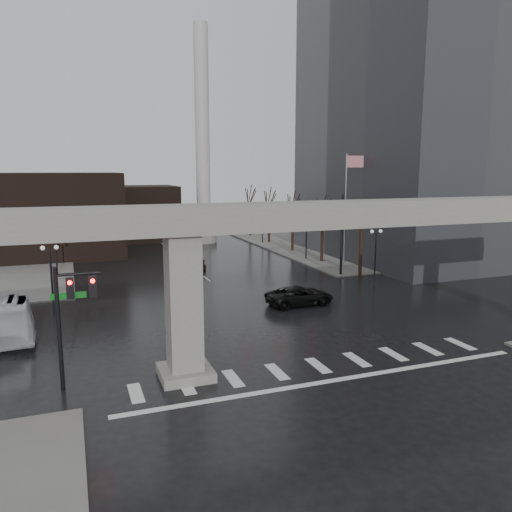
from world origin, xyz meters
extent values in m
plane|color=black|center=(0.00, 0.00, 0.00)|extent=(160.00, 160.00, 0.00)
cube|color=slate|center=(26.00, 36.00, 0.07)|extent=(28.00, 36.00, 0.15)
cube|color=gray|center=(0.00, 0.00, 8.00)|extent=(48.00, 2.20, 1.40)
cube|color=gray|center=(-7.00, 0.00, 3.65)|extent=(1.60, 1.60, 7.30)
cube|color=gray|center=(-7.00, 0.00, 0.25)|extent=(2.60, 2.60, 0.50)
cube|color=slate|center=(28.00, 26.00, 21.00)|extent=(22.00, 26.00, 42.00)
cube|color=black|center=(-14.00, 42.00, 5.00)|extent=(16.00, 14.00, 10.00)
cube|color=black|center=(-2.00, 52.00, 4.00)|extent=(10.00, 10.00, 8.00)
cylinder|color=#B8B8B4|center=(6.00, 46.00, 15.00)|extent=(2.00, 2.00, 30.00)
cylinder|color=gray|center=(6.00, 46.00, 0.60)|extent=(3.60, 3.60, 1.20)
cylinder|color=black|center=(12.80, 18.80, 4.00)|extent=(0.24, 0.24, 8.00)
cylinder|color=black|center=(6.80, 18.80, 7.20)|extent=(12.00, 0.18, 0.18)
cube|color=black|center=(9.80, 18.80, 6.55)|extent=(0.35, 0.30, 1.00)
cube|color=black|center=(6.30, 18.80, 6.55)|extent=(0.35, 0.30, 1.00)
cube|color=black|center=(2.80, 18.80, 6.55)|extent=(0.35, 0.30, 1.00)
sphere|color=#FF0C05|center=(9.80, 18.62, 6.85)|extent=(0.20, 0.20, 0.20)
cube|color=#0E6317|center=(11.30, 18.80, 7.00)|extent=(1.80, 0.05, 0.35)
cube|color=#0E6317|center=(4.80, 18.80, 7.00)|extent=(1.80, 0.05, 0.35)
cylinder|color=black|center=(-12.80, 0.50, 3.00)|extent=(0.20, 0.20, 6.00)
cylinder|color=black|center=(-11.80, 0.50, 5.60)|extent=(2.00, 0.14, 0.14)
cube|color=black|center=(-12.20, 0.50, 4.95)|extent=(0.35, 0.30, 1.00)
cube|color=black|center=(-11.20, 0.50, 4.95)|extent=(0.35, 0.30, 1.00)
cube|color=#0E6317|center=(-12.30, 0.50, 4.60)|extent=(1.60, 0.05, 0.30)
cylinder|color=silver|center=(15.00, 22.00, 6.00)|extent=(0.12, 0.12, 12.00)
cube|color=red|center=(16.00, 22.00, 11.20)|extent=(2.00, 0.03, 1.20)
cylinder|color=black|center=(13.50, 14.00, 2.40)|extent=(0.14, 0.14, 4.80)
cube|color=black|center=(13.50, 14.00, 4.75)|extent=(0.90, 0.06, 0.06)
sphere|color=silver|center=(13.05, 14.00, 4.95)|extent=(0.32, 0.32, 0.32)
sphere|color=silver|center=(13.95, 14.00, 4.95)|extent=(0.32, 0.32, 0.32)
cylinder|color=black|center=(13.50, 28.00, 2.40)|extent=(0.14, 0.14, 4.80)
cube|color=black|center=(13.50, 28.00, 4.75)|extent=(0.90, 0.06, 0.06)
sphere|color=silver|center=(13.05, 28.00, 4.95)|extent=(0.32, 0.32, 0.32)
sphere|color=silver|center=(13.95, 28.00, 4.95)|extent=(0.32, 0.32, 0.32)
cylinder|color=black|center=(13.50, 42.00, 2.40)|extent=(0.14, 0.14, 4.80)
cube|color=black|center=(13.50, 42.00, 4.75)|extent=(0.90, 0.06, 0.06)
sphere|color=silver|center=(13.05, 42.00, 4.95)|extent=(0.32, 0.32, 0.32)
sphere|color=silver|center=(13.95, 42.00, 4.95)|extent=(0.32, 0.32, 0.32)
cylinder|color=black|center=(-13.50, 14.00, 2.40)|extent=(0.14, 0.14, 4.80)
cube|color=black|center=(-13.50, 14.00, 4.75)|extent=(0.90, 0.06, 0.06)
sphere|color=silver|center=(-13.95, 14.00, 4.95)|extent=(0.32, 0.32, 0.32)
sphere|color=silver|center=(-13.05, 14.00, 4.95)|extent=(0.32, 0.32, 0.32)
cylinder|color=black|center=(-13.50, 28.00, 2.40)|extent=(0.14, 0.14, 4.80)
cube|color=black|center=(-13.50, 28.00, 4.75)|extent=(0.90, 0.06, 0.06)
sphere|color=silver|center=(-13.95, 28.00, 4.95)|extent=(0.32, 0.32, 0.32)
sphere|color=silver|center=(-13.05, 28.00, 4.95)|extent=(0.32, 0.32, 0.32)
cylinder|color=black|center=(-13.50, 42.00, 2.40)|extent=(0.14, 0.14, 4.80)
cube|color=black|center=(-13.50, 42.00, 4.75)|extent=(0.90, 0.06, 0.06)
sphere|color=silver|center=(-13.95, 42.00, 4.95)|extent=(0.32, 0.32, 0.32)
sphere|color=silver|center=(-13.05, 42.00, 4.95)|extent=(0.32, 0.32, 0.32)
cylinder|color=black|center=(14.50, 18.00, 2.27)|extent=(0.34, 0.34, 4.55)
cylinder|color=black|center=(14.50, 18.00, 6.01)|extent=(0.12, 1.52, 2.98)
cylinder|color=black|center=(15.00, 18.25, 5.78)|extent=(0.83, 1.14, 2.51)
cylinder|color=black|center=(14.50, 26.00, 2.33)|extent=(0.34, 0.34, 4.66)
cylinder|color=black|center=(14.50, 26.00, 6.15)|extent=(0.12, 1.55, 3.05)
cylinder|color=black|center=(15.00, 26.25, 5.91)|extent=(0.85, 1.16, 2.57)
cylinder|color=black|center=(14.50, 34.00, 2.38)|extent=(0.34, 0.34, 4.76)
cylinder|color=black|center=(14.50, 34.00, 6.29)|extent=(0.12, 1.59, 3.11)
cylinder|color=black|center=(15.00, 34.25, 6.05)|extent=(0.86, 1.18, 2.62)
cylinder|color=black|center=(14.50, 42.00, 2.43)|extent=(0.34, 0.34, 4.87)
cylinder|color=black|center=(14.50, 42.00, 6.43)|extent=(0.12, 1.62, 3.18)
cylinder|color=black|center=(15.00, 42.25, 6.18)|extent=(0.88, 1.20, 2.68)
cylinder|color=black|center=(14.50, 50.00, 2.48)|extent=(0.34, 0.34, 4.97)
cylinder|color=black|center=(14.50, 50.00, 6.57)|extent=(0.12, 1.65, 3.25)
cylinder|color=black|center=(15.00, 50.25, 6.31)|extent=(0.89, 1.23, 2.74)
imported|color=black|center=(4.32, 10.37, 0.74)|extent=(5.39, 2.63, 1.48)
imported|color=black|center=(0.43, 27.45, 0.67)|extent=(2.29, 4.16, 1.34)
camera|label=1|loc=(-12.00, -23.58, 10.36)|focal=35.00mm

